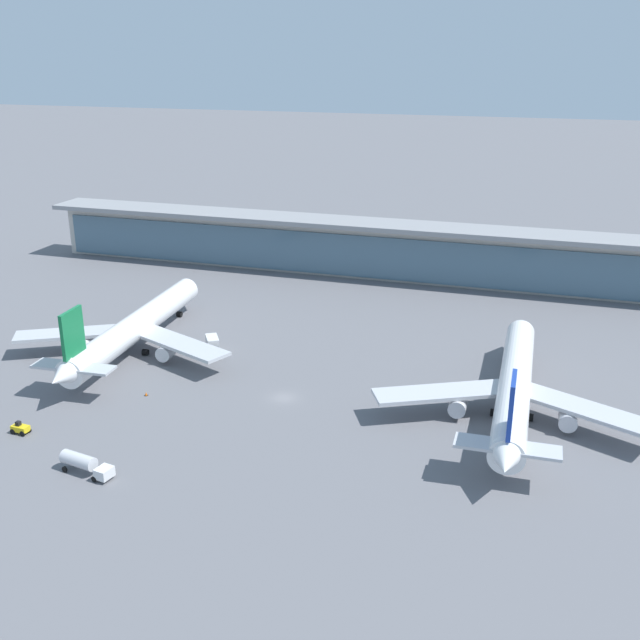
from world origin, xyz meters
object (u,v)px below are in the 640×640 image
airliner_centre_stand (514,387)px  service_truck_under_wing_grey (213,345)px  safety_cone_alpha (146,394)px  service_truck_mid_apron_white (84,463)px  service_truck_near_nose_yellow (20,428)px  airliner_left_stand (134,328)px

airliner_centre_stand → service_truck_under_wing_grey: bearing=170.7°
safety_cone_alpha → service_truck_mid_apron_white: bearing=-79.3°
service_truck_near_nose_yellow → safety_cone_alpha: 22.02m
airliner_centre_stand → service_truck_under_wing_grey: (-59.77, 9.74, -3.34)m
service_truck_mid_apron_white → safety_cone_alpha: bearing=100.7°
service_truck_mid_apron_white → safety_cone_alpha: (-4.85, 25.76, -1.39)m
service_truck_near_nose_yellow → service_truck_under_wing_grey: (14.86, 40.30, 0.82)m
airliner_left_stand → service_truck_near_nose_yellow: size_ratio=20.20×
airliner_left_stand → safety_cone_alpha: (12.63, -17.86, -4.72)m
airliner_left_stand → safety_cone_alpha: 22.38m
airliner_centre_stand → safety_cone_alpha: airliner_centre_stand is taller
service_truck_under_wing_grey → service_truck_mid_apron_white: 47.70m
airliner_left_stand → service_truck_mid_apron_white: (17.49, -43.62, -3.33)m
airliner_left_stand → safety_cone_alpha: size_ratio=85.79×
service_truck_mid_apron_white → service_truck_near_nose_yellow: bearing=156.5°
service_truck_under_wing_grey → safety_cone_alpha: size_ratio=10.58×
service_truck_near_nose_yellow → service_truck_mid_apron_white: (16.93, -7.36, 0.83)m
service_truck_mid_apron_white → safety_cone_alpha: service_truck_mid_apron_white is taller
service_truck_near_nose_yellow → safety_cone_alpha: (12.08, 18.40, -0.56)m
service_truck_near_nose_yellow → service_truck_mid_apron_white: 18.48m
service_truck_under_wing_grey → airliner_centre_stand: bearing=-9.3°
airliner_centre_stand → safety_cone_alpha: 63.89m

